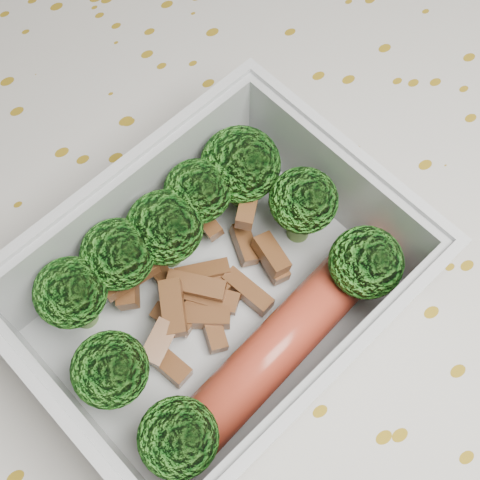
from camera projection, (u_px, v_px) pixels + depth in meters
ground_plane at (240, 444)px, 1.08m from camera, size 4.00×4.00×0.00m
dining_table at (240, 317)px, 0.48m from camera, size 1.40×0.90×0.75m
tablecloth at (239, 293)px, 0.43m from camera, size 1.46×0.96×0.19m
lunch_container at (217, 297)px, 0.36m from camera, size 0.23×0.19×0.07m
broccoli_florets at (199, 257)px, 0.35m from camera, size 0.18×0.15×0.06m
meat_pile at (200, 287)px, 0.37m from camera, size 0.11×0.09×0.03m
sausage at (278, 347)px, 0.35m from camera, size 0.17×0.06×0.03m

